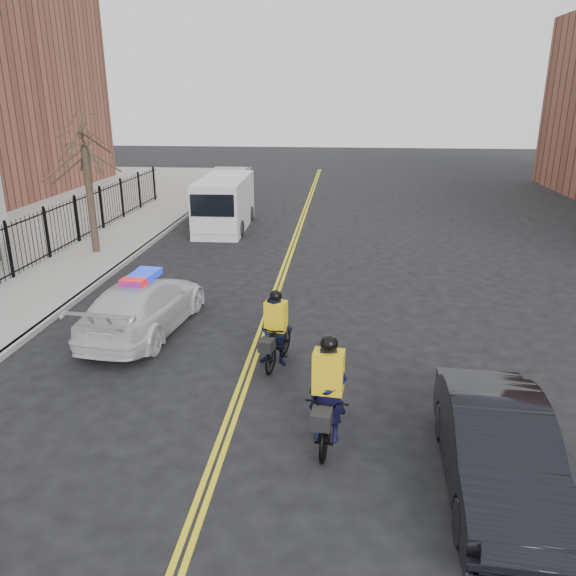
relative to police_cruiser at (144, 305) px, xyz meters
The scene contains 12 objects.
ground 4.29m from the police_cruiser, 42.43° to the right, with size 120.00×120.00×0.00m, color black.
center_line_left 6.02m from the police_cruiser, 59.43° to the left, with size 0.10×60.00×0.01m, color yellow.
center_line_right 6.10m from the police_cruiser, 58.13° to the left, with size 0.10×60.00×0.01m, color yellow.
sidewalk 6.79m from the police_cruiser, 130.39° to the left, with size 3.00×60.00×0.15m, color #98958F.
curb 5.93m from the police_cruiser, 119.22° to the left, with size 0.20×60.00×0.15m, color #98958F.
iron_fence 7.82m from the police_cruiser, 138.80° to the left, with size 0.12×28.00×2.00m, color black, non-canonical shape.
street_tree 8.89m from the police_cruiser, 122.07° to the left, with size 3.20×3.20×4.80m.
police_cruiser is the anchor object (origin of this frame).
dark_sedan 9.57m from the police_cruiser, 36.48° to the right, with size 1.53×4.39×1.45m, color black.
cargo_van 12.22m from the police_cruiser, 91.76° to the left, with size 2.33×5.73×2.38m.
cyclist_near 6.77m from the police_cruiser, 42.35° to the right, with size 0.96×2.16×2.06m.
cyclist_far 4.06m from the police_cruiser, 23.71° to the right, with size 0.93×1.88×1.83m.
Camera 1 is at (2.04, -10.60, 5.97)m, focal length 35.00 mm.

